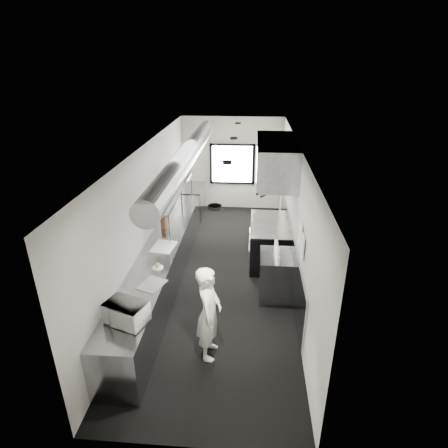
% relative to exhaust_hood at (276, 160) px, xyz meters
% --- Properties ---
extents(floor, '(3.00, 8.00, 0.01)m').
position_rel_exhaust_hood_xyz_m(floor, '(-1.10, -0.70, -2.39)').
color(floor, black).
rests_on(floor, ground).
extents(ceiling, '(3.00, 8.00, 0.01)m').
position_rel_exhaust_hood_xyz_m(ceiling, '(-1.10, -0.70, 0.41)').
color(ceiling, silver).
rests_on(ceiling, wall_back).
extents(wall_back, '(3.00, 0.02, 2.80)m').
position_rel_exhaust_hood_xyz_m(wall_back, '(-1.10, 3.30, -0.99)').
color(wall_back, beige).
rests_on(wall_back, floor).
extents(wall_front, '(3.00, 0.02, 2.80)m').
position_rel_exhaust_hood_xyz_m(wall_front, '(-1.10, -4.70, -0.99)').
color(wall_front, beige).
rests_on(wall_front, floor).
extents(wall_left, '(0.02, 8.00, 2.80)m').
position_rel_exhaust_hood_xyz_m(wall_left, '(-2.60, -0.70, -0.99)').
color(wall_left, beige).
rests_on(wall_left, floor).
extents(wall_right, '(0.02, 8.00, 2.80)m').
position_rel_exhaust_hood_xyz_m(wall_right, '(0.40, -0.70, -0.99)').
color(wall_right, beige).
rests_on(wall_right, floor).
extents(wall_cladding, '(0.03, 5.50, 1.10)m').
position_rel_exhaust_hood_xyz_m(wall_cladding, '(0.38, -0.40, -1.84)').
color(wall_cladding, gray).
rests_on(wall_cladding, wall_right).
extents(hvac_duct, '(0.40, 6.40, 0.40)m').
position_rel_exhaust_hood_xyz_m(hvac_duct, '(-1.80, -0.30, 0.16)').
color(hvac_duct, gray).
rests_on(hvac_duct, ceiling).
extents(service_window, '(1.36, 0.05, 1.25)m').
position_rel_exhaust_hood_xyz_m(service_window, '(-1.10, 3.26, -0.99)').
color(service_window, silver).
rests_on(service_window, wall_back).
extents(exhaust_hood, '(0.81, 2.20, 0.88)m').
position_rel_exhaust_hood_xyz_m(exhaust_hood, '(0.00, 0.00, 0.00)').
color(exhaust_hood, gray).
rests_on(exhaust_hood, ceiling).
extents(prep_counter, '(0.70, 6.00, 0.90)m').
position_rel_exhaust_hood_xyz_m(prep_counter, '(-2.25, -1.20, -1.94)').
color(prep_counter, gray).
rests_on(prep_counter, floor).
extents(pass_shelf, '(0.45, 3.00, 0.68)m').
position_rel_exhaust_hood_xyz_m(pass_shelf, '(-2.29, 0.30, -0.86)').
color(pass_shelf, gray).
rests_on(pass_shelf, prep_counter).
extents(range, '(0.88, 1.60, 0.94)m').
position_rel_exhaust_hood_xyz_m(range, '(-0.06, 0.00, -1.92)').
color(range, black).
rests_on(range, floor).
extents(bottle_station, '(0.65, 0.80, 0.90)m').
position_rel_exhaust_hood_xyz_m(bottle_station, '(0.05, -1.40, -1.94)').
color(bottle_station, gray).
rests_on(bottle_station, floor).
extents(far_work_table, '(0.70, 1.20, 0.90)m').
position_rel_exhaust_hood_xyz_m(far_work_table, '(-2.25, 2.50, -1.94)').
color(far_work_table, gray).
rests_on(far_work_table, floor).
extents(notice_sheet_a, '(0.02, 0.28, 0.38)m').
position_rel_exhaust_hood_xyz_m(notice_sheet_a, '(0.37, -1.90, -0.79)').
color(notice_sheet_a, white).
rests_on(notice_sheet_a, wall_right).
extents(notice_sheet_b, '(0.02, 0.28, 0.38)m').
position_rel_exhaust_hood_xyz_m(notice_sheet_b, '(0.37, -2.25, -0.84)').
color(notice_sheet_b, white).
rests_on(notice_sheet_b, wall_right).
extents(line_cook, '(0.40, 0.59, 1.58)m').
position_rel_exhaust_hood_xyz_m(line_cook, '(-1.07, -3.10, -1.60)').
color(line_cook, silver).
rests_on(line_cook, floor).
extents(microwave, '(0.64, 0.56, 0.32)m').
position_rel_exhaust_hood_xyz_m(microwave, '(-2.19, -3.53, -1.33)').
color(microwave, white).
rests_on(microwave, prep_counter).
extents(deli_tub_a, '(0.19, 0.19, 0.11)m').
position_rel_exhaust_hood_xyz_m(deli_tub_a, '(-2.35, -3.26, -1.44)').
color(deli_tub_a, '#AEBAAB').
rests_on(deli_tub_a, prep_counter).
extents(deli_tub_b, '(0.17, 0.17, 0.10)m').
position_rel_exhaust_hood_xyz_m(deli_tub_b, '(-2.36, -3.12, -1.44)').
color(deli_tub_b, '#AEBAAB').
rests_on(deli_tub_b, prep_counter).
extents(newspaper, '(0.48, 0.53, 0.01)m').
position_rel_exhaust_hood_xyz_m(newspaper, '(-2.08, -2.58, -1.48)').
color(newspaper, beige).
rests_on(newspaper, prep_counter).
extents(small_plate, '(0.24, 0.24, 0.02)m').
position_rel_exhaust_hood_xyz_m(small_plate, '(-2.11, -2.04, -1.48)').
color(small_plate, white).
rests_on(small_plate, prep_counter).
extents(pastry, '(0.09, 0.09, 0.09)m').
position_rel_exhaust_hood_xyz_m(pastry, '(-2.11, -2.04, -1.43)').
color(pastry, tan).
rests_on(pastry, small_plate).
extents(cutting_board, '(0.46, 0.58, 0.02)m').
position_rel_exhaust_hood_xyz_m(cutting_board, '(-2.19, -1.24, -1.48)').
color(cutting_board, white).
rests_on(cutting_board, prep_counter).
extents(knife_block, '(0.10, 0.22, 0.24)m').
position_rel_exhaust_hood_xyz_m(knife_block, '(-2.40, -0.28, -1.37)').
color(knife_block, brown).
rests_on(knife_block, prep_counter).
extents(plate_stack_a, '(0.27, 0.27, 0.25)m').
position_rel_exhaust_hood_xyz_m(plate_stack_a, '(-2.31, -0.46, -0.69)').
color(plate_stack_a, white).
rests_on(plate_stack_a, pass_shelf).
extents(plate_stack_b, '(0.26, 0.26, 0.31)m').
position_rel_exhaust_hood_xyz_m(plate_stack_b, '(-2.27, -0.07, -0.67)').
color(plate_stack_b, white).
rests_on(plate_stack_b, pass_shelf).
extents(plate_stack_c, '(0.28, 0.28, 0.32)m').
position_rel_exhaust_hood_xyz_m(plate_stack_c, '(-2.27, 0.61, -0.66)').
color(plate_stack_c, white).
rests_on(plate_stack_c, pass_shelf).
extents(plate_stack_d, '(0.26, 0.26, 0.34)m').
position_rel_exhaust_hood_xyz_m(plate_stack_d, '(-2.30, 0.86, -0.65)').
color(plate_stack_d, white).
rests_on(plate_stack_d, pass_shelf).
extents(squeeze_bottle_a, '(0.07, 0.07, 0.17)m').
position_rel_exhaust_hood_xyz_m(squeeze_bottle_a, '(0.04, -1.73, -1.41)').
color(squeeze_bottle_a, white).
rests_on(squeeze_bottle_a, bottle_station).
extents(squeeze_bottle_b, '(0.07, 0.07, 0.20)m').
position_rel_exhaust_hood_xyz_m(squeeze_bottle_b, '(0.04, -1.54, -1.39)').
color(squeeze_bottle_b, white).
rests_on(squeeze_bottle_b, bottle_station).
extents(squeeze_bottle_c, '(0.08, 0.08, 0.19)m').
position_rel_exhaust_hood_xyz_m(squeeze_bottle_c, '(0.04, -1.43, -1.39)').
color(squeeze_bottle_c, white).
rests_on(squeeze_bottle_c, bottle_station).
extents(squeeze_bottle_d, '(0.08, 0.08, 0.19)m').
position_rel_exhaust_hood_xyz_m(squeeze_bottle_d, '(0.03, -1.24, -1.39)').
color(squeeze_bottle_d, white).
rests_on(squeeze_bottle_d, bottle_station).
extents(squeeze_bottle_e, '(0.08, 0.08, 0.20)m').
position_rel_exhaust_hood_xyz_m(squeeze_bottle_e, '(0.03, -1.13, -1.39)').
color(squeeze_bottle_e, white).
rests_on(squeeze_bottle_e, bottle_station).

